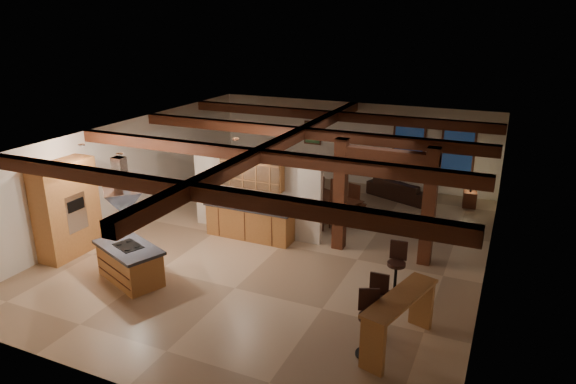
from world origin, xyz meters
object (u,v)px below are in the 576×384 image
object	(u,v)px
dining_table	(326,208)
kitchen_island	(130,263)
sofa	(401,189)
bar_counter	(400,313)

from	to	relation	value
dining_table	kitchen_island	bearing A→B (deg)	-93.01
kitchen_island	dining_table	world-z (taller)	kitchen_island
dining_table	sofa	distance (m)	3.17
kitchen_island	bar_counter	world-z (taller)	bar_counter
kitchen_island	dining_table	size ratio (longest dim) A/B	1.01
kitchen_island	dining_table	distance (m)	6.03
kitchen_island	sofa	xyz separation A→B (m)	(4.38, 8.08, -0.11)
sofa	dining_table	bearing A→B (deg)	81.08
sofa	bar_counter	bearing A→B (deg)	123.55
kitchen_island	bar_counter	xyz separation A→B (m)	(6.11, -0.02, 0.27)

